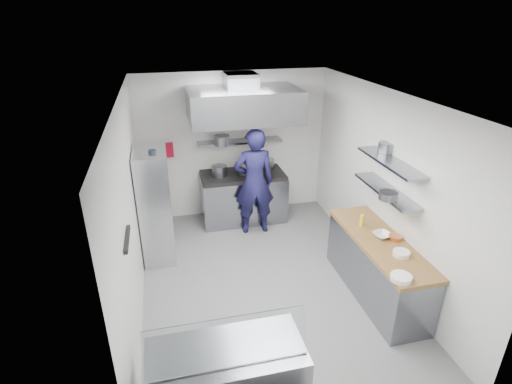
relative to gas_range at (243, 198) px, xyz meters
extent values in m
plane|color=slate|center=(-0.10, -2.10, -0.45)|extent=(5.00, 5.00, 0.00)
plane|color=silver|center=(-0.10, -2.10, 2.35)|extent=(5.00, 5.00, 0.00)
cube|color=white|center=(-0.10, 0.40, 0.95)|extent=(3.60, 2.80, 0.02)
cube|color=white|center=(-0.10, -4.60, 0.95)|extent=(3.60, 2.80, 0.02)
cube|color=white|center=(-1.90, -2.10, 0.95)|extent=(2.80, 5.00, 0.02)
cube|color=white|center=(1.70, -2.10, 0.95)|extent=(2.80, 5.00, 0.02)
cube|color=gray|center=(0.00, 0.00, 0.00)|extent=(1.60, 0.80, 0.90)
cube|color=black|center=(0.00, 0.00, 0.48)|extent=(1.57, 0.78, 0.06)
cylinder|color=slate|center=(-0.44, 0.00, 0.61)|extent=(0.28, 0.28, 0.20)
cylinder|color=slate|center=(0.08, 0.01, 0.63)|extent=(0.35, 0.35, 0.24)
cylinder|color=slate|center=(0.55, 0.25, 0.59)|extent=(0.26, 0.26, 0.16)
cube|color=gray|center=(0.00, 0.24, 1.07)|extent=(1.60, 0.30, 0.04)
cylinder|color=slate|center=(-0.37, 0.03, 1.18)|extent=(0.29, 0.29, 0.18)
cube|color=gray|center=(0.00, -0.18, 1.85)|extent=(1.90, 1.15, 0.55)
cube|color=slate|center=(0.00, 0.05, 2.23)|extent=(0.55, 0.55, 0.24)
cube|color=#AC0D25|center=(-1.35, 0.34, 0.97)|extent=(0.22, 0.10, 0.26)
imported|color=#15143C|center=(0.10, -0.51, 0.54)|extent=(0.74, 0.50, 1.97)
cube|color=silver|center=(-1.63, -0.91, 0.48)|extent=(0.50, 0.90, 1.85)
cube|color=white|center=(-1.63, -1.14, 0.35)|extent=(0.16, 0.20, 0.18)
cube|color=yellow|center=(-1.63, -0.69, 0.85)|extent=(0.16, 0.20, 0.18)
cylinder|color=black|center=(-1.58, -1.05, 1.35)|extent=(0.11, 0.11, 0.18)
cube|color=black|center=(-1.88, -3.00, 1.10)|extent=(0.04, 0.55, 0.05)
cube|color=gray|center=(1.38, -2.70, -0.03)|extent=(0.62, 2.00, 0.84)
cube|color=brown|center=(1.38, -2.70, 0.42)|extent=(0.65, 2.04, 0.06)
cylinder|color=white|center=(1.15, -3.56, 0.48)|extent=(0.25, 0.25, 0.06)
cylinder|color=white|center=(1.44, -3.10, 0.48)|extent=(0.22, 0.22, 0.06)
cylinder|color=#D7743C|center=(1.57, -2.74, 0.48)|extent=(0.18, 0.18, 0.06)
cylinder|color=yellow|center=(1.30, -2.27, 0.54)|extent=(0.05, 0.05, 0.18)
imported|color=white|center=(1.43, -2.63, 0.48)|extent=(0.28, 0.28, 0.06)
cube|color=gray|center=(1.54, -2.40, 1.05)|extent=(0.30, 1.30, 0.04)
cube|color=gray|center=(1.54, -2.40, 1.47)|extent=(0.30, 1.30, 0.04)
cylinder|color=slate|center=(1.40, -2.70, 1.12)|extent=(0.24, 0.24, 0.10)
cylinder|color=slate|center=(1.67, -2.07, 1.56)|extent=(0.24, 0.24, 0.14)
cube|color=gray|center=(-1.01, -4.10, -0.03)|extent=(1.50, 0.70, 0.85)
cube|color=silver|center=(-1.01, -4.22, 0.62)|extent=(1.47, 0.19, 0.42)
camera|label=1|loc=(-1.39, -6.89, 3.32)|focal=28.00mm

